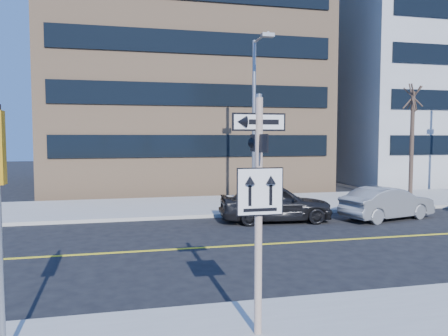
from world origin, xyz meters
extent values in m
plane|color=black|center=(0.00, 0.00, 0.00)|extent=(120.00, 120.00, 0.00)
cylinder|color=silver|center=(0.00, -2.50, 2.15)|extent=(0.13, 0.13, 4.00)
cylinder|color=gray|center=(0.00, -2.50, 4.18)|extent=(0.10, 0.10, 0.06)
cube|color=black|center=(0.00, -2.50, 3.75)|extent=(0.92, 0.03, 0.30)
cube|color=black|center=(0.00, -2.50, 3.40)|extent=(0.03, 0.92, 0.30)
cube|color=white|center=(0.00, -2.58, 2.60)|extent=(0.80, 0.03, 0.80)
imported|color=black|center=(3.91, 7.60, 0.79)|extent=(2.29, 4.78, 1.58)
imported|color=gray|center=(8.76, 7.02, 0.70)|extent=(2.49, 4.48, 1.40)
cylinder|color=gray|center=(4.00, 11.00, 4.15)|extent=(0.18, 0.18, 8.00)
cylinder|color=gray|center=(4.00, 10.00, 8.05)|extent=(0.10, 2.20, 0.10)
cube|color=gray|center=(4.00, 9.00, 7.95)|extent=(0.55, 0.30, 0.16)
cylinder|color=#33261E|center=(13.00, 11.30, 3.05)|extent=(0.22, 0.22, 5.80)
cube|color=tan|center=(2.00, 25.00, 9.00)|extent=(18.00, 18.00, 18.00)
cube|color=#A7AAAC|center=(24.00, 24.00, 7.50)|extent=(20.00, 16.00, 15.00)
camera|label=1|loc=(-2.18, -9.43, 3.49)|focal=35.00mm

